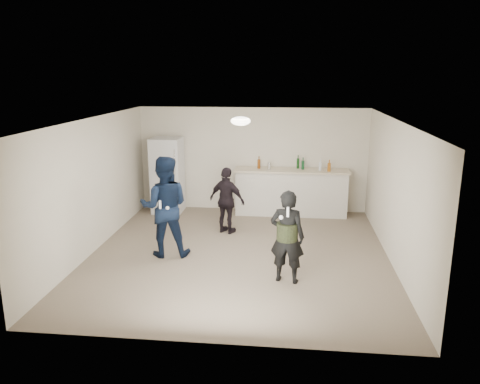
# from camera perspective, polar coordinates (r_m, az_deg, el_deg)

# --- Properties ---
(floor) EXTENTS (6.00, 6.00, 0.00)m
(floor) POSITION_cam_1_polar(r_m,az_deg,el_deg) (8.83, -0.14, -7.57)
(floor) COLOR #6B5B4C
(floor) RESTS_ON ground
(ceiling) EXTENTS (6.00, 6.00, 0.00)m
(ceiling) POSITION_cam_1_polar(r_m,az_deg,el_deg) (8.23, -0.15, 8.79)
(ceiling) COLOR silver
(ceiling) RESTS_ON wall_back
(wall_back) EXTENTS (6.00, 0.00, 6.00)m
(wall_back) POSITION_cam_1_polar(r_m,az_deg,el_deg) (11.37, 1.52, 3.98)
(wall_back) COLOR beige
(wall_back) RESTS_ON floor
(wall_front) EXTENTS (6.00, 0.00, 6.00)m
(wall_front) POSITION_cam_1_polar(r_m,az_deg,el_deg) (5.61, -3.54, -7.10)
(wall_front) COLOR beige
(wall_front) RESTS_ON floor
(wall_left) EXTENTS (0.00, 6.00, 6.00)m
(wall_left) POSITION_cam_1_polar(r_m,az_deg,el_deg) (9.16, -17.51, 0.76)
(wall_left) COLOR beige
(wall_left) RESTS_ON floor
(wall_right) EXTENTS (0.00, 6.00, 6.00)m
(wall_right) POSITION_cam_1_polar(r_m,az_deg,el_deg) (8.60, 18.39, -0.17)
(wall_right) COLOR beige
(wall_right) RESTS_ON floor
(counter) EXTENTS (2.60, 0.56, 1.05)m
(counter) POSITION_cam_1_polar(r_m,az_deg,el_deg) (11.16, 6.23, -0.11)
(counter) COLOR beige
(counter) RESTS_ON floor
(counter_top) EXTENTS (2.68, 0.64, 0.04)m
(counter_top) POSITION_cam_1_polar(r_m,az_deg,el_deg) (11.04, 6.31, 2.63)
(counter_top) COLOR beige
(counter_top) RESTS_ON counter
(fridge) EXTENTS (0.70, 0.70, 1.80)m
(fridge) POSITION_cam_1_polar(r_m,az_deg,el_deg) (11.39, -8.83, 2.03)
(fridge) COLOR silver
(fridge) RESTS_ON floor
(fridge_handle) EXTENTS (0.02, 0.02, 0.60)m
(fridge_handle) POSITION_cam_1_polar(r_m,az_deg,el_deg) (10.89, -7.98, 3.65)
(fridge_handle) COLOR silver
(fridge_handle) RESTS_ON fridge
(ceiling_dome) EXTENTS (0.36, 0.36, 0.16)m
(ceiling_dome) POSITION_cam_1_polar(r_m,az_deg,el_deg) (8.53, 0.07, 8.65)
(ceiling_dome) COLOR white
(ceiling_dome) RESTS_ON ceiling
(shaker) EXTENTS (0.08, 0.08, 0.17)m
(shaker) POSITION_cam_1_polar(r_m,az_deg,el_deg) (11.00, 3.58, 3.20)
(shaker) COLOR silver
(shaker) RESTS_ON counter_top
(man) EXTENTS (1.00, 0.83, 1.86)m
(man) POSITION_cam_1_polar(r_m,az_deg,el_deg) (8.62, -9.17, -1.78)
(man) COLOR #0F2241
(man) RESTS_ON floor
(woman) EXTENTS (0.62, 0.47, 1.53)m
(woman) POSITION_cam_1_polar(r_m,az_deg,el_deg) (7.51, 5.77, -5.44)
(woman) COLOR black
(woman) RESTS_ON floor
(camo_shorts) EXTENTS (0.34, 0.34, 0.28)m
(camo_shorts) POSITION_cam_1_polar(r_m,az_deg,el_deg) (7.48, 5.79, -4.82)
(camo_shorts) COLOR #2A3719
(camo_shorts) RESTS_ON woman
(spectator) EXTENTS (0.89, 0.66, 1.41)m
(spectator) POSITION_cam_1_polar(r_m,az_deg,el_deg) (9.76, -1.60, -1.05)
(spectator) COLOR black
(spectator) RESTS_ON floor
(remote_man) EXTENTS (0.04, 0.04, 0.15)m
(remote_man) POSITION_cam_1_polar(r_m,az_deg,el_deg) (8.33, -9.71, -1.52)
(remote_man) COLOR white
(remote_man) RESTS_ON man
(nunchuk_man) EXTENTS (0.07, 0.07, 0.07)m
(nunchuk_man) POSITION_cam_1_polar(r_m,az_deg,el_deg) (8.34, -8.84, -1.95)
(nunchuk_man) COLOR silver
(nunchuk_man) RESTS_ON man
(remote_woman) EXTENTS (0.04, 0.04, 0.15)m
(remote_woman) POSITION_cam_1_polar(r_m,az_deg,el_deg) (7.12, 5.85, -2.44)
(remote_woman) COLOR silver
(remote_woman) RESTS_ON woman
(nunchuk_woman) EXTENTS (0.07, 0.07, 0.07)m
(nunchuk_woman) POSITION_cam_1_polar(r_m,az_deg,el_deg) (7.18, 5.03, -3.11)
(nunchuk_woman) COLOR white
(nunchuk_woman) RESTS_ON woman
(bottle_cluster) EXTENTS (1.70, 0.34, 0.24)m
(bottle_cluster) POSITION_cam_1_polar(r_m,az_deg,el_deg) (11.04, 7.40, 3.25)
(bottle_cluster) COLOR #A05817
(bottle_cluster) RESTS_ON counter_top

